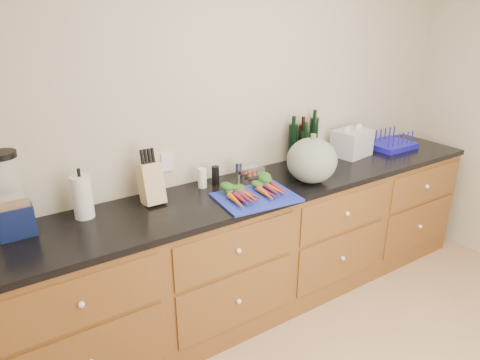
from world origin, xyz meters
TOP-DOWN VIEW (x-y plane):
  - wall_back at (0.00, 1.62)m, footprint 4.10×0.05m
  - cabinets at (0.00, 1.30)m, footprint 3.60×0.64m
  - countertop at (0.00, 1.30)m, footprint 3.64×0.62m
  - cutting_board at (-0.22, 1.14)m, footprint 0.52×0.41m
  - carrots at (-0.22, 1.18)m, footprint 0.38×0.28m
  - squash at (0.26, 1.17)m, footprint 0.34×0.34m
  - blender_appliance at (-1.53, 1.46)m, footprint 0.18×0.18m
  - paper_towel at (-1.18, 1.46)m, footprint 0.11×0.11m
  - knife_block at (-0.78, 1.44)m, footprint 0.12×0.12m
  - grinder_salt at (-0.41, 1.48)m, footprint 0.06×0.06m
  - grinder_pepper at (-0.31, 1.48)m, footprint 0.05×0.05m
  - canister_chrome at (-0.13, 1.48)m, footprint 0.05×0.05m
  - tomato_box at (-0.02, 1.47)m, footprint 0.14×0.11m
  - bottles at (0.48, 1.51)m, footprint 0.27×0.14m
  - grocery_bag at (0.92, 1.42)m, footprint 0.31×0.27m
  - dish_rack at (1.36, 1.38)m, footprint 0.37×0.29m

SIDE VIEW (x-z plane):
  - cabinets at x=0.00m, z-range 0.00..0.90m
  - countertop at x=0.00m, z-range 0.90..0.94m
  - cutting_board at x=-0.22m, z-range 0.94..0.95m
  - tomato_box at x=-0.02m, z-range 0.94..1.00m
  - carrots at x=-0.22m, z-range 0.95..1.00m
  - dish_rack at x=1.36m, z-range 0.90..1.05m
  - canister_chrome at x=-0.13m, z-range 0.94..1.06m
  - grinder_pepper at x=-0.31m, z-range 0.94..1.07m
  - grinder_salt at x=-0.41m, z-range 0.94..1.07m
  - grocery_bag at x=0.92m, z-range 0.94..1.15m
  - paper_towel at x=-1.18m, z-range 0.94..1.19m
  - knife_block at x=-0.78m, z-range 0.94..1.19m
  - bottles at x=0.48m, z-range 0.93..1.26m
  - squash at x=0.26m, z-range 0.94..1.25m
  - blender_appliance at x=-1.53m, z-range 0.91..1.36m
  - wall_back at x=0.00m, z-range 0.00..2.60m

